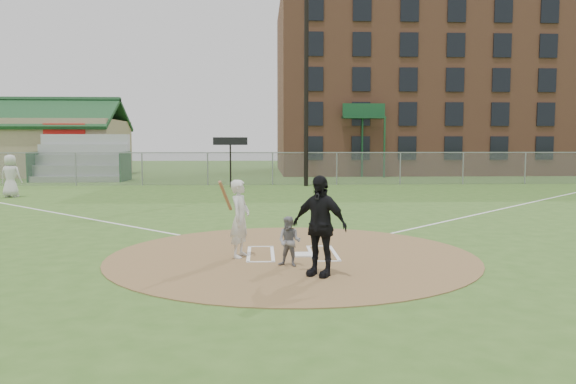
{
  "coord_description": "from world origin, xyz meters",
  "views": [
    {
      "loc": [
        -0.71,
        -12.73,
        2.59
      ],
      "look_at": [
        0.0,
        2.0,
        1.3
      ],
      "focal_mm": 35.0,
      "sensor_mm": 36.0,
      "label": 1
    }
  ],
  "objects_px": {
    "home_plate": "(303,254)",
    "umpire": "(319,226)",
    "catcher": "(289,241)",
    "batter_at_plate": "(240,218)",
    "ondeck_player": "(11,176)"
  },
  "relations": [
    {
      "from": "home_plate",
      "to": "ondeck_player",
      "type": "relative_size",
      "value": 0.24
    },
    {
      "from": "home_plate",
      "to": "ondeck_player",
      "type": "xyz_separation_m",
      "value": [
        -12.92,
        14.69,
        0.98
      ]
    },
    {
      "from": "home_plate",
      "to": "umpire",
      "type": "height_order",
      "value": "umpire"
    },
    {
      "from": "ondeck_player",
      "to": "batter_at_plate",
      "type": "relative_size",
      "value": 1.15
    },
    {
      "from": "home_plate",
      "to": "batter_at_plate",
      "type": "relative_size",
      "value": 0.27
    },
    {
      "from": "umpire",
      "to": "home_plate",
      "type": "bearing_deg",
      "value": 128.64
    },
    {
      "from": "catcher",
      "to": "umpire",
      "type": "bearing_deg",
      "value": -34.13
    },
    {
      "from": "catcher",
      "to": "umpire",
      "type": "xyz_separation_m",
      "value": [
        0.54,
        -0.84,
        0.45
      ]
    },
    {
      "from": "batter_at_plate",
      "to": "home_plate",
      "type": "bearing_deg",
      "value": 5.21
    },
    {
      "from": "home_plate",
      "to": "catcher",
      "type": "xyz_separation_m",
      "value": [
        -0.36,
        -1.14,
        0.51
      ]
    },
    {
      "from": "umpire",
      "to": "ondeck_player",
      "type": "distance_m",
      "value": 21.2
    },
    {
      "from": "umpire",
      "to": "batter_at_plate",
      "type": "bearing_deg",
      "value": 164.49
    },
    {
      "from": "umpire",
      "to": "batter_at_plate",
      "type": "relative_size",
      "value": 1.1
    },
    {
      "from": "umpire",
      "to": "batter_at_plate",
      "type": "height_order",
      "value": "umpire"
    },
    {
      "from": "home_plate",
      "to": "batter_at_plate",
      "type": "bearing_deg",
      "value": -174.79
    }
  ]
}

